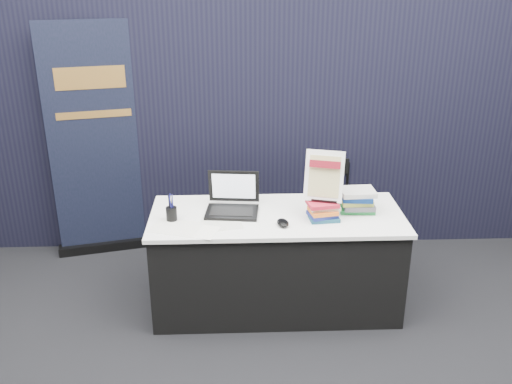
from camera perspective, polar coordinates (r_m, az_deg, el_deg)
The scene contains 15 objects.
floor at distance 3.98m, azimuth 2.54°, elevation -15.48°, with size 8.00×8.00×0.00m, color black.
wall_back at distance 7.17m, azimuth 0.12°, elevation 16.85°, with size 8.00×0.02×3.50m, color beige.
drape_partition at distance 4.90m, azimuth 1.27°, elevation 7.71°, with size 6.00×0.08×2.40m, color black.
display_table at distance 4.23m, azimuth 2.03°, elevation -6.85°, with size 1.80×0.75×0.75m.
laptop at distance 4.08m, azimuth -2.43°, elevation -1.06°, with size 0.39×0.33×0.28m.
mouse at distance 3.88m, azimuth 2.70°, elevation -3.10°, with size 0.08×0.13×0.04m, color black.
brochure_left at distance 3.90m, azimuth -8.01°, elevation -3.51°, with size 0.33×0.23×0.00m, color white.
brochure_mid at distance 3.90m, azimuth -3.41°, elevation -3.26°, with size 0.27×0.19×0.00m, color silver.
brochure_right at distance 3.83m, azimuth -6.05°, elevation -3.88°, with size 0.29×0.20×0.00m, color white.
pen_cup at distance 3.98m, azimuth -8.45°, elevation -2.18°, with size 0.08×0.08×0.10m, color black.
book_stack_tall at distance 3.98m, azimuth 6.74°, elevation -1.83°, with size 0.21×0.18×0.13m.
book_stack_short at distance 4.13m, azimuth 10.15°, elevation -0.84°, with size 0.24×0.19×0.17m.
info_sign at distance 3.92m, azimuth 6.83°, elevation 1.52°, with size 0.28×0.17×0.36m.
pullup_banner at distance 5.01m, azimuth -15.42°, elevation 3.51°, with size 0.85×0.29×2.00m.
stacking_chair at distance 5.03m, azimuth 7.35°, elevation -1.07°, with size 0.38×0.38×0.81m.
Camera 1 is at (-0.29, -3.13, 2.44)m, focal length 40.00 mm.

